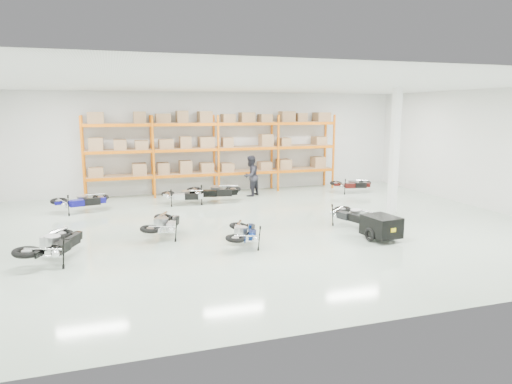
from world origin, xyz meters
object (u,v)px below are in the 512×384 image
object	(u,v)px
moto_back_c	(214,188)
moto_blue_centre	(244,229)
moto_back_b	(184,192)
moto_silver_left	(164,220)
person_back	(251,176)
trailer	(381,226)
moto_black_far_left	(54,239)
moto_touring_right	(353,211)
moto_back_a	(81,198)
moto_back_d	(352,182)

from	to	relation	value
moto_back_c	moto_blue_centre	bearing A→B (deg)	-175.93
moto_back_b	moto_back_c	xyz separation A→B (m)	(1.24, 0.09, 0.09)
moto_silver_left	moto_back_b	bearing A→B (deg)	-84.69
moto_silver_left	person_back	bearing A→B (deg)	-107.11
trailer	moto_back_c	world-z (taller)	moto_back_c
moto_black_far_left	trailer	size ratio (longest dim) A/B	1.10
trailer	person_back	world-z (taller)	person_back
moto_touring_right	moto_back_a	xyz separation A→B (m)	(-8.48, 4.95, 0.03)
moto_back_b	moto_back_c	bearing A→B (deg)	-70.83
moto_silver_left	moto_back_d	size ratio (longest dim) A/B	1.03
person_back	trailer	bearing A→B (deg)	62.73
moto_back_c	moto_back_d	size ratio (longest dim) A/B	1.16
moto_touring_right	moto_back_c	world-z (taller)	moto_back_c
moto_back_a	moto_silver_left	bearing A→B (deg)	-160.71
moto_back_d	moto_back_c	bearing A→B (deg)	103.85
moto_black_far_left	moto_blue_centre	bearing A→B (deg)	-158.81
moto_back_c	person_back	xyz separation A→B (m)	(1.82, 0.89, 0.30)
person_back	moto_touring_right	bearing A→B (deg)	65.65
moto_touring_right	moto_back_c	distance (m)	6.25
moto_touring_right	person_back	world-z (taller)	person_back
moto_blue_centre	moto_back_c	distance (m)	6.19
person_back	moto_back_b	bearing A→B (deg)	-21.15
moto_back_a	moto_back_d	distance (m)	11.52
moto_touring_right	moto_back_c	bearing A→B (deg)	106.42
trailer	moto_back_b	xyz separation A→B (m)	(-4.65, 6.75, 0.08)
moto_black_far_left	person_back	bearing A→B (deg)	-113.07
moto_back_b	person_back	xyz separation A→B (m)	(3.06, 0.98, 0.40)
moto_back_d	moto_back_a	bearing A→B (deg)	104.27
moto_blue_centre	trailer	size ratio (longest dim) A/B	0.92
trailer	moto_back_d	distance (m)	7.71
moto_black_far_left	moto_silver_left	bearing A→B (deg)	-130.84
trailer	moto_back_d	xyz separation A→B (m)	(3.03, 7.09, 0.09)
trailer	person_back	size ratio (longest dim) A/B	0.97
trailer	moto_touring_right	bearing A→B (deg)	82.23
trailer	moto_blue_centre	bearing A→B (deg)	162.64
moto_back_a	moto_back_d	world-z (taller)	moto_back_a
moto_back_b	moto_back_a	bearing A→B (deg)	108.15
moto_blue_centre	moto_back_c	xyz separation A→B (m)	(0.52, 6.17, 0.10)
moto_back_b	moto_touring_right	bearing A→B (deg)	-122.75
moto_silver_left	trailer	distance (m)	6.34
moto_silver_left	moto_black_far_left	bearing A→B (deg)	47.19
moto_back_b	moto_back_c	size ratio (longest dim) A/B	0.84
moto_blue_centre	moto_black_far_left	world-z (taller)	moto_black_far_left
moto_back_d	moto_silver_left	bearing A→B (deg)	130.09
moto_back_c	moto_back_b	bearing A→B (deg)	102.89
moto_back_b	moto_back_c	distance (m)	1.25
moto_black_far_left	moto_back_a	xyz separation A→B (m)	(0.31, 5.72, -0.04)
moto_blue_centre	moto_touring_right	bearing A→B (deg)	-147.83
moto_back_a	trailer	bearing A→B (deg)	-138.82
moto_touring_right	trailer	world-z (taller)	moto_touring_right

